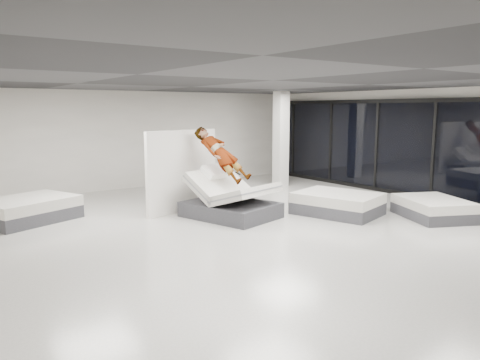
{
  "coord_description": "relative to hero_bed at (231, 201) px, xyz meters",
  "views": [
    {
      "loc": [
        -6.25,
        -7.71,
        2.62
      ],
      "look_at": [
        -0.16,
        0.98,
        1.0
      ],
      "focal_mm": 35.0,
      "sensor_mm": 36.0,
      "label": 1
    }
  ],
  "objects": [
    {
      "name": "room",
      "position": [
        0.03,
        -1.55,
        1.19
      ],
      "size": [
        14.0,
        14.04,
        3.2
      ],
      "color": "beige",
      "rests_on": "ground"
    },
    {
      "name": "hero_bed",
      "position": [
        0.0,
        0.0,
        0.0
      ],
      "size": [
        2.08,
        2.44,
        1.25
      ],
      "color": "#39393E",
      "rests_on": "floor"
    },
    {
      "name": "person",
      "position": [
        -0.08,
        0.3,
        0.89
      ],
      "size": [
        1.06,
        1.68,
        1.63
      ],
      "primitive_type": "imported",
      "rotation": [
        0.75,
        0.0,
        0.28
      ],
      "color": "slate",
      "rests_on": "hero_bed"
    },
    {
      "name": "remote",
      "position": [
        0.22,
        0.02,
        0.66
      ],
      "size": [
        0.09,
        0.15,
        0.08
      ],
      "primitive_type": "cube",
      "rotation": [
        0.35,
        0.0,
        0.28
      ],
      "color": "black",
      "rests_on": "person"
    },
    {
      "name": "divider_panel",
      "position": [
        -0.63,
        1.28,
        0.64
      ],
      "size": [
        2.25,
        0.66,
        2.09
      ],
      "primitive_type": "cube",
      "rotation": [
        0.0,
        0.0,
        0.25
      ],
      "color": "white",
      "rests_on": "floor"
    },
    {
      "name": "flat_bed_right_far",
      "position": [
        2.37,
        -1.26,
        -0.13
      ],
      "size": [
        1.98,
        2.31,
        0.54
      ],
      "color": "#39393E",
      "rests_on": "floor"
    },
    {
      "name": "flat_bed_right_near",
      "position": [
        3.94,
        -2.89,
        -0.17
      ],
      "size": [
        1.91,
        2.12,
        0.48
      ],
      "color": "#39393E",
      "rests_on": "floor"
    },
    {
      "name": "flat_bed_left_far",
      "position": [
        -4.13,
        2.41,
        -0.13
      ],
      "size": [
        2.41,
        2.13,
        0.55
      ],
      "color": "#39393E",
      "rests_on": "floor"
    },
    {
      "name": "column",
      "position": [
        4.03,
        2.95,
        1.19
      ],
      "size": [
        0.4,
        0.4,
        3.2
      ],
      "primitive_type": "cube",
      "color": "silver",
      "rests_on": "floor"
    },
    {
      "name": "storefront_glazing",
      "position": [
        5.93,
        -1.55,
        1.05
      ],
      "size": [
        0.12,
        13.4,
        2.92
      ],
      "color": "#1C202F",
      "rests_on": "floor"
    }
  ]
}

